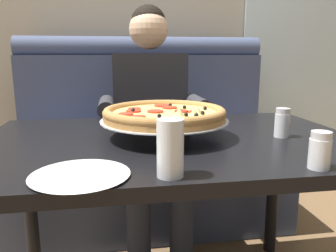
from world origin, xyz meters
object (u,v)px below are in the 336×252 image
object	(u,v)px
dining_table	(171,161)
plate_near_left	(80,173)
pizza	(165,115)
drinking_glass	(170,152)
shaker_pepper_flakes	(282,125)
booth_bench	(147,154)
diner_main	(151,112)
shaker_parmesan	(320,153)

from	to	relation	value
dining_table	plate_near_left	size ratio (longest dim) A/B	5.44
dining_table	plate_near_left	xyz separation A→B (m)	(-0.28, -0.34, 0.09)
pizza	drinking_glass	size ratio (longest dim) A/B	3.19
pizza	shaker_pepper_flakes	world-z (taller)	pizza
booth_bench	diner_main	distance (m)	0.41
dining_table	booth_bench	bearing A→B (deg)	90.00
diner_main	shaker_parmesan	distance (m)	1.07
dining_table	shaker_pepper_flakes	world-z (taller)	shaker_pepper_flakes
diner_main	drinking_glass	xyz separation A→B (m)	(-0.06, -1.01, 0.08)
shaker_parmesan	plate_near_left	distance (m)	0.61
shaker_parmesan	plate_near_left	xyz separation A→B (m)	(-0.61, 0.04, -0.03)
dining_table	shaker_parmesan	world-z (taller)	shaker_parmesan
dining_table	drinking_glass	xyz separation A→B (m)	(-0.07, -0.37, 0.15)
pizza	diner_main	bearing A→B (deg)	88.26
dining_table	drinking_glass	distance (m)	0.41
booth_bench	shaker_pepper_flakes	bearing A→B (deg)	-67.55
shaker_pepper_flakes	diner_main	bearing A→B (deg)	120.13
pizza	shaker_pepper_flakes	bearing A→B (deg)	-8.02
diner_main	shaker_parmesan	xyz separation A→B (m)	(0.33, -1.02, 0.06)
shaker_pepper_flakes	plate_near_left	distance (m)	0.74
dining_table	diner_main	bearing A→B (deg)	90.37
booth_bench	drinking_glass	distance (m)	1.34
drinking_glass	dining_table	bearing A→B (deg)	79.67
dining_table	shaker_pepper_flakes	size ratio (longest dim) A/B	12.74
shaker_parmesan	plate_near_left	world-z (taller)	shaker_parmesan
pizza	plate_near_left	bearing A→B (deg)	-126.34
diner_main	drinking_glass	world-z (taller)	diner_main
booth_bench	shaker_parmesan	bearing A→B (deg)	-75.93
booth_bench	shaker_pepper_flakes	world-z (taller)	booth_bench
pizza	booth_bench	bearing A→B (deg)	88.52
dining_table	shaker_pepper_flakes	bearing A→B (deg)	-6.72
drinking_glass	plate_near_left	bearing A→B (deg)	171.50
drinking_glass	diner_main	bearing A→B (deg)	86.37
booth_bench	pizza	xyz separation A→B (m)	(-0.02, -0.89, 0.41)
dining_table	drinking_glass	size ratio (longest dim) A/B	9.35
diner_main	shaker_pepper_flakes	bearing A→B (deg)	-59.87
shaker_parmesan	shaker_pepper_flakes	bearing A→B (deg)	78.06
diner_main	shaker_parmesan	bearing A→B (deg)	-72.23
shaker_pepper_flakes	plate_near_left	bearing A→B (deg)	-156.33
pizza	drinking_glass	distance (m)	0.39
booth_bench	drinking_glass	size ratio (longest dim) A/B	11.42
diner_main	drinking_glass	distance (m)	1.02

